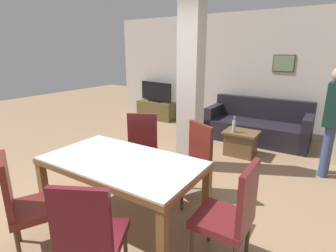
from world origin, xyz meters
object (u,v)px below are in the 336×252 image
(sofa, at_px, (257,127))
(bottle, at_px, (234,126))
(tv_stand, at_px, (156,110))
(dining_chair_head_right, at_px, (232,213))
(coffee_table, at_px, (241,143))
(dining_chair_near_left, at_px, (25,201))
(standing_person, at_px, (333,115))
(tv_screen, at_px, (156,92))
(dining_table, at_px, (122,171))
(dining_chair_far_right, at_px, (192,159))
(dining_chair_near_right, at_px, (90,234))
(dining_chair_far_left, at_px, (141,146))

(sofa, bearing_deg, bottle, 82.32)
(sofa, relative_size, tv_stand, 1.91)
(dining_chair_head_right, distance_m, tv_stand, 5.33)
(coffee_table, bearing_deg, dining_chair_head_right, -74.48)
(dining_chair_near_left, xyz_separation_m, standing_person, (2.29, 3.36, 0.42))
(tv_screen, bearing_deg, coffee_table, 165.20)
(dining_table, height_order, dining_chair_far_right, dining_chair_far_right)
(sofa, xyz_separation_m, tv_stand, (-2.87, 0.35, -0.05))
(dining_chair_head_right, distance_m, sofa, 3.69)
(tv_stand, bearing_deg, dining_table, -59.61)
(standing_person, bearing_deg, sofa, 54.15)
(dining_chair_far_right, distance_m, sofa, 2.79)
(dining_chair_near_right, height_order, dining_chair_head_right, same)
(coffee_table, bearing_deg, dining_chair_far_right, -92.71)
(coffee_table, xyz_separation_m, standing_person, (1.35, -0.10, 0.71))
(dining_chair_near_left, xyz_separation_m, bottle, (0.83, 3.34, 0.03))
(dining_chair_near_right, xyz_separation_m, dining_chair_near_left, (-0.85, -0.00, 0.00))
(tv_stand, bearing_deg, coffee_table, -25.48)
(dining_chair_near_right, xyz_separation_m, standing_person, (1.43, 3.35, 0.42))
(dining_chair_near_left, bearing_deg, bottle, 102.96)
(standing_person, bearing_deg, dining_chair_head_right, 170.22)
(sofa, relative_size, bottle, 7.00)
(bottle, distance_m, standing_person, 1.51)
(dining_chair_near_left, bearing_deg, dining_chair_head_right, 53.72)
(coffee_table, distance_m, tv_stand, 3.14)
(coffee_table, distance_m, tv_screen, 3.18)
(dining_chair_near_right, relative_size, standing_person, 0.60)
(dining_table, height_order, dining_chair_near_left, dining_chair_near_left)
(dining_chair_head_right, bearing_deg, tv_stand, 41.93)
(dining_chair_near_right, height_order, tv_screen, tv_screen)
(dining_chair_far_left, bearing_deg, sofa, -135.65)
(dining_chair_near_left, height_order, tv_stand, dining_chair_near_left)
(dining_chair_far_right, distance_m, tv_screen, 4.17)
(dining_chair_far_left, bearing_deg, dining_chair_near_right, 90.42)
(dining_chair_head_right, bearing_deg, dining_chair_near_left, 116.88)
(dining_chair_near_right, relative_size, dining_chair_near_left, 1.00)
(dining_chair_far_right, height_order, tv_screen, tv_screen)
(tv_screen, bearing_deg, dining_table, 131.06)
(tv_screen, bearing_deg, dining_chair_far_right, 141.97)
(dining_chair_near_left, xyz_separation_m, sofa, (0.98, 4.46, -0.23))
(dining_chair_near_right, bearing_deg, standing_person, 39.90)
(dining_table, distance_m, dining_chair_far_right, 0.94)
(sofa, distance_m, standing_person, 1.83)
(sofa, bearing_deg, dining_chair_far_right, 87.47)
(bottle, bearing_deg, dining_chair_far_right, -89.04)
(dining_chair_near_right, bearing_deg, dining_chair_far_left, 89.57)
(dining_chair_near_left, height_order, standing_person, standing_person)
(coffee_table, distance_m, bottle, 0.37)
(dining_table, relative_size, dining_chair_head_right, 1.76)
(sofa, bearing_deg, dining_table, 81.35)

